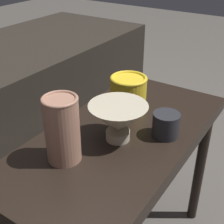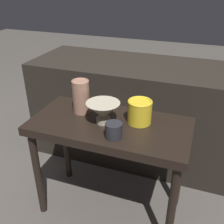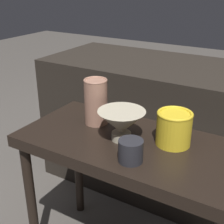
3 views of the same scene
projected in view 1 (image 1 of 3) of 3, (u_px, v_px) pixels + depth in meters
table at (120, 154)px, 0.88m from camera, size 0.73×0.36×0.53m
couch_backdrop at (1, 136)px, 1.20m from camera, size 1.35×0.50×0.64m
bowl at (118, 119)px, 0.79m from camera, size 0.15×0.15×0.10m
vase_textured_left at (62, 129)px, 0.71m from camera, size 0.08×0.08×0.16m
vase_colorful_right at (128, 93)px, 0.93m from camera, size 0.11×0.11×0.11m
cup at (166, 125)px, 0.82m from camera, size 0.07×0.07×0.07m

